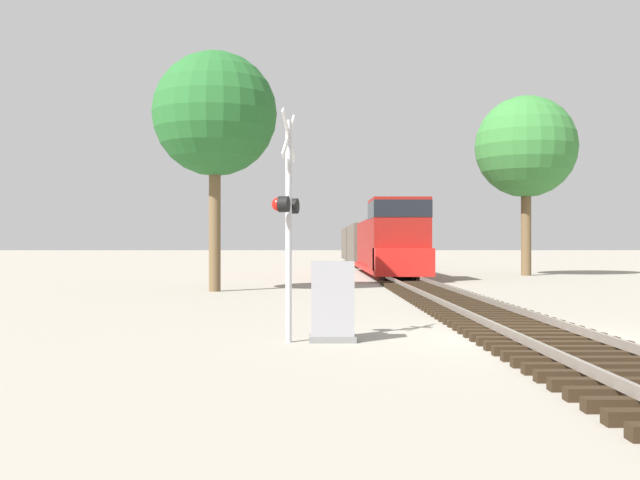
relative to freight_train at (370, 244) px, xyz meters
The scene contains 7 objects.
ground_plane 43.05m from the freight_train, 90.00° to the right, with size 400.00×400.00×0.00m, color gray.
rail_track_bed 43.04m from the freight_train, 90.00° to the right, with size 2.60×160.00×0.31m.
freight_train is the anchor object (origin of this frame).
crossing_signal_near 43.66m from the freight_train, 96.30° to the right, with size 0.51×1.01×4.38m.
relay_cabinet 43.53m from the freight_train, 95.18° to the right, with size 0.89×0.52×1.53m.
tree_far_right 29.86m from the freight_train, 106.17° to the right, with size 4.87×4.87×9.41m.
tree_mid_background 17.00m from the freight_train, 59.38° to the right, with size 5.95×5.95×10.55m.
Camera 1 is at (-4.27, -14.56, 1.87)m, focal length 42.00 mm.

